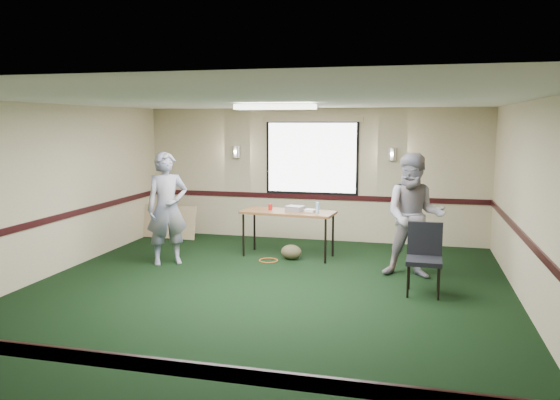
% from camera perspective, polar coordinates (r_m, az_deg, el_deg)
% --- Properties ---
extents(ground, '(8.00, 8.00, 0.00)m').
position_cam_1_polar(ground, '(7.62, -2.40, -10.32)').
color(ground, black).
rests_on(ground, ground).
extents(room_shell, '(8.00, 8.02, 8.00)m').
position_cam_1_polar(room_shell, '(9.33, 1.22, 3.00)').
color(room_shell, tan).
rests_on(room_shell, ground).
extents(folding_table, '(1.72, 0.82, 0.83)m').
position_cam_1_polar(folding_table, '(9.80, 0.86, -1.52)').
color(folding_table, brown).
rests_on(folding_table, ground).
extents(projector, '(0.34, 0.31, 0.10)m').
position_cam_1_polar(projector, '(9.77, 1.58, -0.91)').
color(projector, gray).
rests_on(projector, folding_table).
extents(game_console, '(0.23, 0.20, 0.05)m').
position_cam_1_polar(game_console, '(9.73, 3.20, -1.10)').
color(game_console, silver).
rests_on(game_console, folding_table).
extents(red_cup, '(0.07, 0.07, 0.11)m').
position_cam_1_polar(red_cup, '(9.92, -1.02, -0.74)').
color(red_cup, red).
rests_on(red_cup, folding_table).
extents(water_bottle, '(0.06, 0.06, 0.19)m').
position_cam_1_polar(water_bottle, '(9.57, 3.92, -0.81)').
color(water_bottle, '#87BADD').
rests_on(water_bottle, folding_table).
extents(duffel_bag, '(0.43, 0.36, 0.26)m').
position_cam_1_polar(duffel_bag, '(9.71, 1.18, -5.46)').
color(duffel_bag, '#454127').
rests_on(duffel_bag, ground).
extents(cable_coil, '(0.36, 0.36, 0.02)m').
position_cam_1_polar(cable_coil, '(9.64, -1.22, -6.32)').
color(cable_coil, '#DF5A1B').
rests_on(cable_coil, ground).
extents(folded_table, '(1.35, 0.27, 0.69)m').
position_cam_1_polar(folded_table, '(11.70, -11.85, -2.23)').
color(folded_table, tan).
rests_on(folded_table, ground).
extents(conference_chair, '(0.50, 0.52, 1.00)m').
position_cam_1_polar(conference_chair, '(8.02, 14.85, -5.32)').
color(conference_chair, black).
rests_on(conference_chair, ground).
extents(person_left, '(0.84, 0.78, 1.92)m').
position_cam_1_polar(person_left, '(9.47, -11.70, -0.88)').
color(person_left, '#3E4D89').
rests_on(person_left, ground).
extents(person_right, '(0.97, 0.76, 1.95)m').
position_cam_1_polar(person_right, '(8.70, 13.84, -1.63)').
color(person_right, '#7C93C2').
rests_on(person_right, ground).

